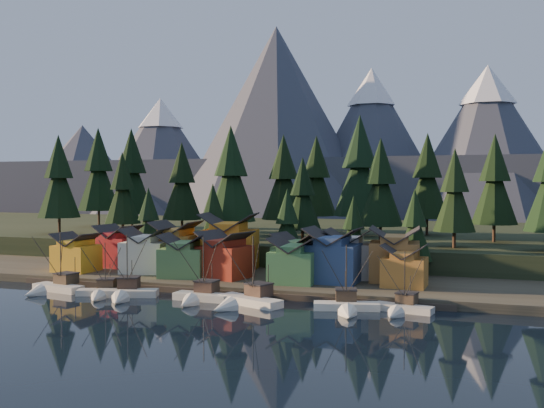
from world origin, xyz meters
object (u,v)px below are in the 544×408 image
(house_front_0, at_px, (76,251))
(house_back_1, at_px, (176,244))
(boat_6, at_px, (401,300))
(house_front_1, at_px, (145,249))
(boat_4, at_px, (244,292))
(boat_5, at_px, (347,298))
(house_back_0, at_px, (118,245))
(boat_0, at_px, (53,280))
(boat_1, at_px, (103,286))
(boat_3, at_px, (199,288))
(boat_2, at_px, (125,285))

(house_front_0, bearing_deg, house_back_1, 30.34)
(boat_6, bearing_deg, house_front_1, 175.09)
(boat_4, bearing_deg, boat_6, 28.64)
(boat_5, height_order, house_back_0, house_back_0)
(boat_0, xyz_separation_m, boat_5, (52.73, 1.35, -0.17))
(boat_1, xyz_separation_m, boat_3, (17.58, 1.29, 0.42))
(boat_3, bearing_deg, boat_5, 3.25)
(boat_1, relative_size, house_back_1, 1.03)
(boat_2, height_order, house_back_0, boat_2)
(boat_1, xyz_separation_m, boat_2, (4.38, -0.03, 0.34))
(boat_4, xyz_separation_m, boat_6, (24.00, 3.03, -0.33))
(boat_4, relative_size, boat_5, 1.11)
(boat_4, distance_m, house_back_0, 45.02)
(house_front_0, relative_size, house_back_1, 0.81)
(boat_2, bearing_deg, boat_4, -18.29)
(boat_0, height_order, house_front_1, boat_0)
(boat_2, relative_size, boat_6, 1.17)
(house_back_0, bearing_deg, house_front_1, -21.74)
(boat_4, bearing_deg, boat_3, -165.17)
(boat_1, relative_size, house_front_1, 1.03)
(house_back_0, bearing_deg, house_back_1, 9.04)
(boat_3, xyz_separation_m, boat_6, (32.45, 2.05, -0.37))
(boat_5, xyz_separation_m, house_front_1, (-44.57, 16.34, 4.13))
(boat_1, distance_m, house_front_0, 22.33)
(boat_0, xyz_separation_m, boat_3, (28.23, 0.85, 0.05))
(house_front_0, height_order, house_back_1, house_back_1)
(boat_1, relative_size, house_back_0, 1.14)
(house_back_0, bearing_deg, house_front_0, -107.90)
(boat_2, relative_size, boat_4, 0.95)
(boat_5, bearing_deg, boat_3, 166.52)
(boat_2, distance_m, house_front_1, 19.83)
(boat_1, distance_m, house_back_1, 24.56)
(boat_3, height_order, house_front_1, boat_3)
(boat_1, height_order, boat_5, boat_5)
(boat_4, distance_m, boat_6, 24.20)
(boat_4, distance_m, house_front_0, 44.93)
(house_front_1, relative_size, house_back_0, 1.11)
(boat_0, bearing_deg, boat_4, 9.99)
(boat_3, distance_m, boat_5, 24.51)
(boat_0, bearing_deg, boat_1, 7.82)
(house_front_0, distance_m, house_back_1, 20.07)
(boat_0, relative_size, boat_5, 1.05)
(boat_0, xyz_separation_m, house_back_1, (11.92, 23.60, 4.52))
(house_back_1, bearing_deg, house_front_0, -155.49)
(boat_4, relative_size, house_back_1, 1.25)
(boat_0, relative_size, house_back_1, 1.18)
(house_front_0, relative_size, house_back_0, 0.90)
(boat_0, distance_m, house_back_1, 26.82)
(boat_1, bearing_deg, house_back_1, 67.90)
(boat_3, bearing_deg, boat_4, -4.54)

